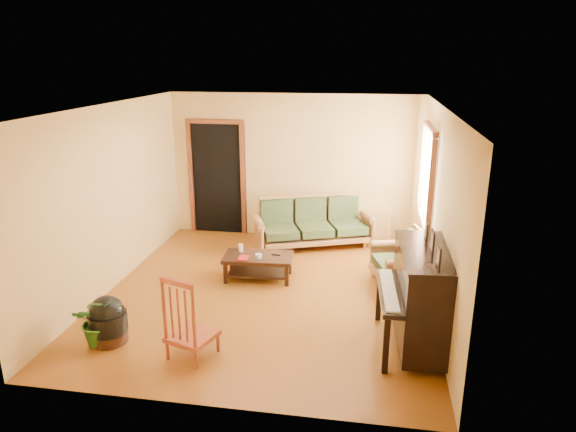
% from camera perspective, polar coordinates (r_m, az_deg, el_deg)
% --- Properties ---
extents(floor, '(5.00, 5.00, 0.00)m').
position_cam_1_polar(floor, '(7.37, -2.30, -8.55)').
color(floor, '#66340D').
rests_on(floor, ground).
extents(doorway, '(1.08, 0.16, 2.05)m').
position_cam_1_polar(doorway, '(9.65, -7.90, 4.08)').
color(doorway, black).
rests_on(doorway, floor).
extents(window, '(0.12, 1.36, 1.46)m').
position_cam_1_polar(window, '(8.02, 15.22, 4.38)').
color(window, white).
rests_on(window, right_wall).
extents(sofa, '(2.19, 1.51, 0.87)m').
position_cam_1_polar(sofa, '(8.96, 2.90, -0.75)').
color(sofa, '#8F5C34').
rests_on(sofa, floor).
extents(coffee_table, '(1.05, 0.62, 0.37)m').
position_cam_1_polar(coffee_table, '(7.76, -3.32, -5.68)').
color(coffee_table, black).
rests_on(coffee_table, floor).
extents(armchair, '(0.97, 1.00, 0.82)m').
position_cam_1_polar(armchair, '(7.65, 12.16, -4.59)').
color(armchair, '#8F5C34').
rests_on(armchair, floor).
extents(piano, '(0.87, 1.39, 1.19)m').
position_cam_1_polar(piano, '(6.06, 14.77, -8.95)').
color(piano, black).
rests_on(piano, floor).
extents(footstool, '(0.57, 0.57, 0.43)m').
position_cam_1_polar(footstool, '(6.48, -19.36, -11.34)').
color(footstool, black).
rests_on(footstool, floor).
extents(red_chair, '(0.60, 0.63, 0.99)m').
position_cam_1_polar(red_chair, '(5.83, -10.72, -10.82)').
color(red_chair, maroon).
rests_on(red_chair, floor).
extents(leaning_frame, '(0.46, 0.14, 0.60)m').
position_cam_1_polar(leaning_frame, '(9.38, 10.00, -1.02)').
color(leaning_frame, gold).
rests_on(leaning_frame, floor).
extents(ceramic_crock, '(0.24, 0.24, 0.27)m').
position_cam_1_polar(ceramic_crock, '(9.22, 12.74, -2.58)').
color(ceramic_crock, '#33559B').
rests_on(ceramic_crock, floor).
extents(potted_plant, '(0.71, 0.67, 0.62)m').
position_cam_1_polar(potted_plant, '(6.43, -20.15, -10.71)').
color(potted_plant, '#205317').
rests_on(potted_plant, floor).
extents(book, '(0.15, 0.20, 0.02)m').
position_cam_1_polar(book, '(7.60, -5.51, -4.65)').
color(book, '#9F1615').
rests_on(book, coffee_table).
extents(candle, '(0.09, 0.09, 0.12)m').
position_cam_1_polar(candle, '(7.84, -5.27, -3.53)').
color(candle, silver).
rests_on(candle, coffee_table).
extents(glass_jar, '(0.10, 0.10, 0.07)m').
position_cam_1_polar(glass_jar, '(7.58, -3.30, -4.47)').
color(glass_jar, silver).
rests_on(glass_jar, coffee_table).
extents(remote, '(0.14, 0.05, 0.01)m').
position_cam_1_polar(remote, '(7.69, -1.35, -4.33)').
color(remote, black).
rests_on(remote, coffee_table).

